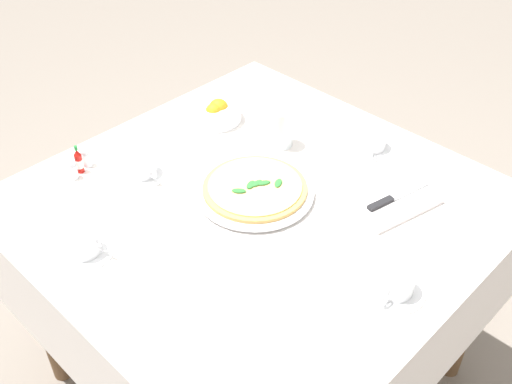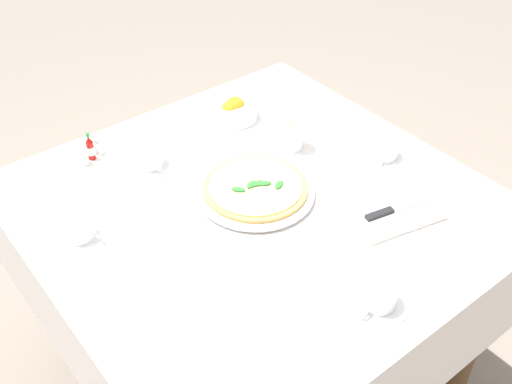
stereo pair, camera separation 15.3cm
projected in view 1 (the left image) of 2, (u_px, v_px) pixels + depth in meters
The scene contains 15 objects.
ground_plane at pixel (257, 371), 1.99m from camera, with size 8.00×8.00×0.00m, color slate.
dining_table at pixel (257, 239), 1.62m from camera, with size 1.08×1.08×0.73m.
pizza_plate at pixel (255, 191), 1.55m from camera, with size 0.30×0.30×0.02m.
pizza at pixel (255, 187), 1.54m from camera, with size 0.27×0.27×0.02m.
coffee_cup_far_right at pixel (396, 283), 1.28m from camera, with size 0.13×0.13×0.06m.
coffee_cup_left_edge at pixel (84, 244), 1.38m from camera, with size 0.13×0.13×0.06m.
coffee_cup_near_left at pixel (142, 167), 1.60m from camera, with size 0.13×0.13×0.06m.
coffee_cup_right_edge at pixel (372, 141), 1.70m from camera, with size 0.13×0.13×0.06m.
water_glass_center_back at pixel (281, 130), 1.70m from camera, with size 0.07×0.07×0.11m.
napkin_folded at pixel (394, 201), 1.52m from camera, with size 0.24×0.18×0.02m.
dinner_knife at pixel (396, 197), 1.51m from camera, with size 0.19×0.06×0.01m.
citrus_bowl at pixel (216, 112), 1.82m from camera, with size 0.15×0.15×0.07m.
hot_sauce_bottle at pixel (79, 161), 1.61m from camera, with size 0.02×0.02×0.08m.
salt_shaker at pixel (86, 158), 1.64m from camera, with size 0.03×0.03×0.06m.
pepper_shaker at pixel (72, 170), 1.60m from camera, with size 0.03×0.03×0.06m.
Camera 1 is at (-0.85, -0.82, 1.71)m, focal length 42.65 mm.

